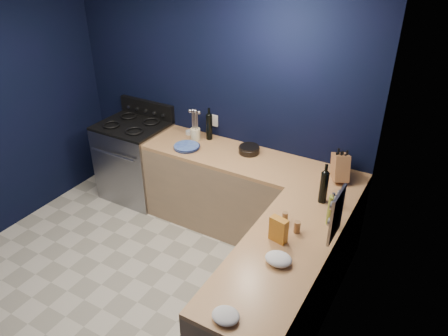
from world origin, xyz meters
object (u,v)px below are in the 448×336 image
Objects in this scene: plate_stack at (187,147)px; utensil_crock at (195,134)px; crouton_bag at (279,230)px; knife_block at (340,167)px; gas_range at (136,161)px.

utensil_crock is at bearing 96.87° from plate_stack.
crouton_bag reaches higher than plate_stack.
knife_block reaches higher than plate_stack.
gas_range is 2.57m from crouton_bag.
plate_stack is 1.60m from knife_block.
knife_block reaches higher than utensil_crock.
plate_stack is (0.84, -0.10, 0.46)m from gas_range.
knife_block is 1.22× the size of crouton_bag.
plate_stack is at bearing -83.13° from utensil_crock.
utensil_crock is at bearing 154.48° from crouton_bag.
gas_range is 4.60× the size of crouton_bag.
plate_stack is at bearing 159.65° from crouton_bag.
plate_stack is 0.22m from utensil_crock.
gas_range is at bearing 167.91° from crouton_bag.
crouton_bag is (1.46, -0.92, 0.08)m from plate_stack.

